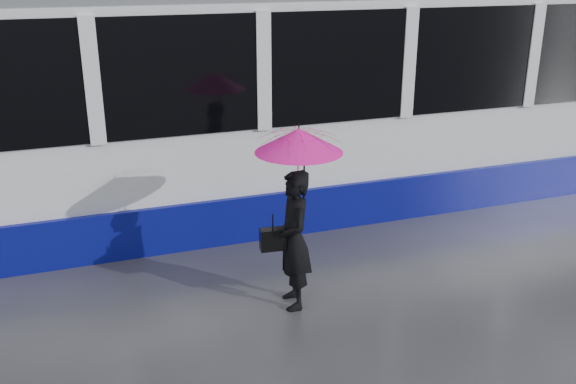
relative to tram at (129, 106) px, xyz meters
name	(u,v)px	position (x,y,z in m)	size (l,w,h in m)	color
ground	(168,303)	(-0.02, -2.50, -1.64)	(90.00, 90.00, 0.00)	#2A2A2F
rails	(138,219)	(-0.02, 0.00, -1.63)	(34.00, 1.51, 0.02)	#3F3D38
tram	(129,106)	(0.00, 0.00, 0.00)	(26.00, 2.56, 3.35)	white
woman	(294,240)	(1.25, -2.98, -0.89)	(0.55, 0.36, 1.50)	black
umbrella	(299,157)	(1.30, -2.98, 0.01)	(0.97, 0.97, 1.01)	#E1128E
handbag	(273,239)	(1.03, -2.96, -0.85)	(0.28, 0.14, 0.41)	black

